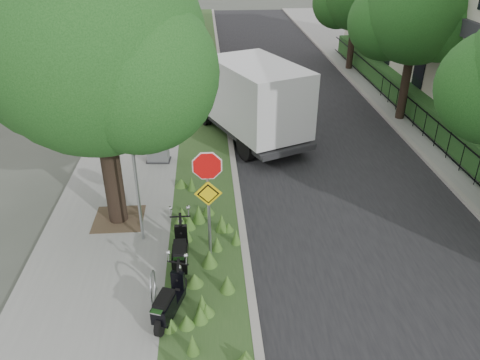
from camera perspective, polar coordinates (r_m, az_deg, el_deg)
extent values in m
plane|color=#4C5147|center=(11.58, 3.61, -12.13)|extent=(120.00, 120.00, 0.00)
cube|color=gray|center=(20.31, -12.17, 6.44)|extent=(3.50, 60.00, 0.12)
cube|color=#2E4E21|center=(20.11, -4.35, 6.79)|extent=(2.00, 60.00, 0.12)
cube|color=#9E9991|center=(20.12, -1.48, 6.90)|extent=(0.20, 60.00, 0.13)
cube|color=black|center=(20.59, 8.37, 6.94)|extent=(7.00, 60.00, 0.01)
cube|color=#9E9991|center=(21.58, 17.57, 7.09)|extent=(0.20, 60.00, 0.13)
cube|color=gray|center=(22.26, 21.68, 7.01)|extent=(3.20, 60.00, 0.12)
cylinder|color=black|center=(12.86, -15.75, 3.75)|extent=(0.52, 0.52, 4.48)
sphere|color=#1A4617|center=(12.01, -17.51, 15.56)|extent=(5.40, 5.40, 5.40)
sphere|color=#1A4617|center=(13.24, -21.62, 13.00)|extent=(4.05, 4.05, 4.05)
sphere|color=#1A4617|center=(11.30, -12.33, 12.59)|extent=(3.78, 3.78, 3.78)
cube|color=#473828|center=(13.91, -14.54, -4.61)|extent=(1.40, 1.40, 0.01)
cylinder|color=#A5A8AD|center=(11.93, -12.64, 0.85)|extent=(0.08, 0.08, 4.00)
torus|color=#A5A8AD|center=(10.80, -10.59, -12.72)|extent=(0.05, 0.77, 0.77)
cube|color=#A5A8AD|center=(10.78, -10.60, -15.42)|extent=(0.06, 0.06, 0.04)
cube|color=#A5A8AD|center=(11.31, -10.26, -12.88)|extent=(0.06, 0.06, 0.04)
cylinder|color=#A5A8AD|center=(11.00, -3.81, -4.04)|extent=(0.07, 0.07, 3.00)
cylinder|color=red|center=(10.35, -4.03, 1.69)|extent=(0.86, 0.03, 0.86)
cylinder|color=white|center=(10.36, -4.03, 1.73)|extent=(0.94, 0.02, 0.94)
cube|color=yellow|center=(10.69, -3.90, -1.65)|extent=(0.64, 0.03, 0.64)
cube|color=black|center=(21.52, 19.73, 9.54)|extent=(0.04, 24.00, 0.04)
cube|color=black|center=(21.77, 19.38, 7.56)|extent=(0.04, 24.00, 0.04)
cylinder|color=black|center=(21.66, 19.53, 8.42)|extent=(0.03, 0.03, 1.00)
cube|color=#18451E|center=(21.93, 21.25, 8.50)|extent=(1.00, 24.00, 1.10)
cube|color=#2D2D33|center=(21.09, 23.19, 17.73)|extent=(0.25, 26.00, 0.60)
cylinder|color=black|center=(21.14, 19.70, 12.27)|extent=(0.36, 0.36, 4.03)
sphere|color=#1A4617|center=(20.65, 20.87, 18.76)|extent=(4.20, 4.20, 4.20)
sphere|color=#1A4617|center=(20.95, 17.45, 17.93)|extent=(3.15, 3.15, 3.15)
sphere|color=#1A4617|center=(20.60, 23.46, 17.07)|extent=(2.94, 2.94, 2.94)
cylinder|color=black|center=(28.49, 13.52, 16.67)|extent=(0.36, 0.36, 3.64)
sphere|color=#1A4617|center=(28.50, 11.85, 20.40)|extent=(2.85, 2.85, 2.85)
sphere|color=#1A4617|center=(27.97, 15.84, 20.01)|extent=(2.66, 2.66, 2.66)
cylinder|color=black|center=(12.25, -7.07, -7.45)|extent=(0.12, 0.51, 0.51)
cylinder|color=black|center=(11.28, -7.29, -11.12)|extent=(0.12, 0.51, 0.51)
cube|color=black|center=(11.71, -7.19, -9.29)|extent=(0.34, 1.13, 0.18)
cube|color=black|center=(11.29, -7.33, -9.42)|extent=(0.36, 0.64, 0.39)
cube|color=black|center=(11.17, -7.40, -8.23)|extent=(0.30, 0.59, 0.12)
cylinder|color=black|center=(10.90, -7.21, -12.92)|extent=(0.26, 0.49, 0.48)
cylinder|color=black|center=(10.15, -9.63, -17.02)|extent=(0.26, 0.49, 0.48)
cube|color=black|center=(10.47, -8.47, -14.99)|extent=(0.64, 1.11, 0.17)
cube|color=black|center=(10.11, -9.28, -15.29)|extent=(0.51, 0.68, 0.37)
cube|color=black|center=(9.98, -9.28, -14.12)|extent=(0.44, 0.61, 0.11)
cube|color=#262628|center=(18.64, 1.20, 6.70)|extent=(4.33, 6.21, 0.20)
cube|color=#B7BABC|center=(20.21, -1.89, 11.29)|extent=(2.68, 2.30, 1.76)
cube|color=white|center=(17.67, 2.20, 10.17)|extent=(3.87, 4.79, 2.42)
cube|color=#262628|center=(16.99, -9.87, 2.40)|extent=(0.87, 0.62, 0.04)
cube|color=slate|center=(16.76, -10.02, 4.04)|extent=(0.77, 0.52, 1.11)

